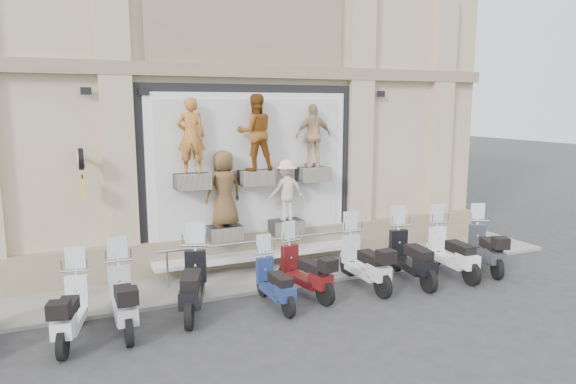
% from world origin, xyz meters
% --- Properties ---
extents(ground, '(90.00, 90.00, 0.00)m').
position_xyz_m(ground, '(0.00, 0.00, 0.00)').
color(ground, '#2E2E31').
rests_on(ground, ground).
extents(sidewalk, '(16.00, 2.20, 0.08)m').
position_xyz_m(sidewalk, '(0.00, 2.10, 0.04)').
color(sidewalk, gray).
rests_on(sidewalk, ground).
extents(building, '(14.00, 8.60, 12.00)m').
position_xyz_m(building, '(0.00, 7.00, 6.00)').
color(building, '#C3AE8E').
rests_on(building, ground).
extents(shop_vitrine, '(5.60, 0.83, 4.30)m').
position_xyz_m(shop_vitrine, '(0.01, 2.74, 2.43)').
color(shop_vitrine, black).
rests_on(shop_vitrine, ground).
extents(guard_rail, '(5.06, 0.10, 0.93)m').
position_xyz_m(guard_rail, '(0.00, 2.00, 0.47)').
color(guard_rail, '#9EA0A5').
rests_on(guard_rail, ground).
extents(clock_sign_bracket, '(0.10, 0.80, 1.02)m').
position_xyz_m(clock_sign_bracket, '(-3.90, 2.47, 2.80)').
color(clock_sign_bracket, black).
rests_on(clock_sign_bracket, ground).
extents(scooter_b, '(0.94, 1.95, 1.52)m').
position_xyz_m(scooter_b, '(-4.29, 0.21, 0.76)').
color(scooter_b, silver).
rests_on(scooter_b, ground).
extents(scooter_c, '(0.57, 1.96, 1.59)m').
position_xyz_m(scooter_c, '(-3.40, 0.33, 0.80)').
color(scooter_c, '#AAADB8').
rests_on(scooter_c, ground).
extents(scooter_d, '(1.25, 2.16, 1.69)m').
position_xyz_m(scooter_d, '(-2.07, 0.56, 0.84)').
color(scooter_d, black).
rests_on(scooter_d, ground).
extents(scooter_e, '(0.57, 1.72, 1.38)m').
position_xyz_m(scooter_e, '(-0.46, 0.23, 0.69)').
color(scooter_e, navy).
rests_on(scooter_e, ground).
extents(scooter_f, '(0.92, 1.95, 1.53)m').
position_xyz_m(scooter_f, '(0.36, 0.54, 0.76)').
color(scooter_f, '#500D0E').
rests_on(scooter_f, ground).
extents(scooter_g, '(0.60, 2.00, 1.62)m').
position_xyz_m(scooter_g, '(1.80, 0.47, 0.81)').
color(scooter_g, silver).
rests_on(scooter_g, ground).
extents(scooter_h, '(0.83, 2.11, 1.67)m').
position_xyz_m(scooter_h, '(2.99, 0.36, 0.84)').
color(scooter_h, black).
rests_on(scooter_h, ground).
extents(scooter_i, '(0.74, 2.05, 1.63)m').
position_xyz_m(scooter_i, '(4.15, 0.32, 0.82)').
color(scooter_i, white).
rests_on(scooter_i, ground).
extents(scooter_j, '(1.25, 2.00, 1.57)m').
position_xyz_m(scooter_j, '(5.21, 0.32, 0.79)').
color(scooter_j, '#2C2F36').
rests_on(scooter_j, ground).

